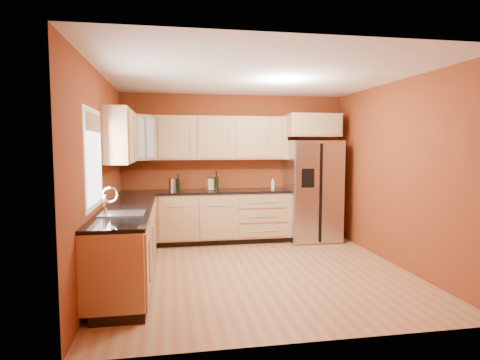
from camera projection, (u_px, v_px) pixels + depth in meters
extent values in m
plane|color=#A5613F|center=(257.00, 271.00, 5.43)|extent=(4.00, 4.00, 0.00)
plane|color=silver|center=(258.00, 76.00, 5.20)|extent=(4.00, 4.00, 0.00)
cube|color=maroon|center=(234.00, 167.00, 7.28)|extent=(4.00, 0.04, 2.60)
cube|color=maroon|center=(309.00, 193.00, 3.35)|extent=(4.00, 0.04, 2.60)
cube|color=maroon|center=(101.00, 178.00, 4.98)|extent=(0.04, 4.00, 2.60)
cube|color=maroon|center=(396.00, 174.00, 5.65)|extent=(0.04, 4.00, 2.60)
cube|color=#AC7954|center=(206.00, 218.00, 6.96)|extent=(2.90, 0.60, 0.88)
cube|color=#AC7954|center=(127.00, 244.00, 5.10)|extent=(0.60, 2.80, 0.88)
cube|color=black|center=(206.00, 192.00, 6.91)|extent=(2.90, 0.62, 0.04)
cube|color=black|center=(127.00, 209.00, 5.06)|extent=(0.62, 2.80, 0.04)
cube|color=#AC7954|center=(222.00, 138.00, 7.03)|extent=(2.30, 0.33, 0.75)
cube|color=#AC7954|center=(120.00, 136.00, 5.67)|extent=(0.33, 1.35, 0.75)
cube|color=#AC7954|center=(138.00, 138.00, 6.62)|extent=(0.67, 0.67, 0.75)
cube|color=#AC7954|center=(312.00, 125.00, 7.15)|extent=(0.92, 0.60, 0.40)
cube|color=#AEADB2|center=(312.00, 190.00, 7.17)|extent=(0.90, 0.75, 1.78)
cube|color=white|center=(94.00, 159.00, 4.47)|extent=(0.03, 0.90, 1.00)
cylinder|color=#AEADB2|center=(173.00, 185.00, 6.77)|extent=(0.17, 0.17, 0.21)
cylinder|color=#AEADB2|center=(173.00, 185.00, 6.81)|extent=(0.16, 0.16, 0.20)
cube|color=tan|center=(210.00, 185.00, 6.92)|extent=(0.11, 0.11, 0.20)
cylinder|color=silver|center=(273.00, 184.00, 7.12)|extent=(0.07, 0.07, 0.19)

